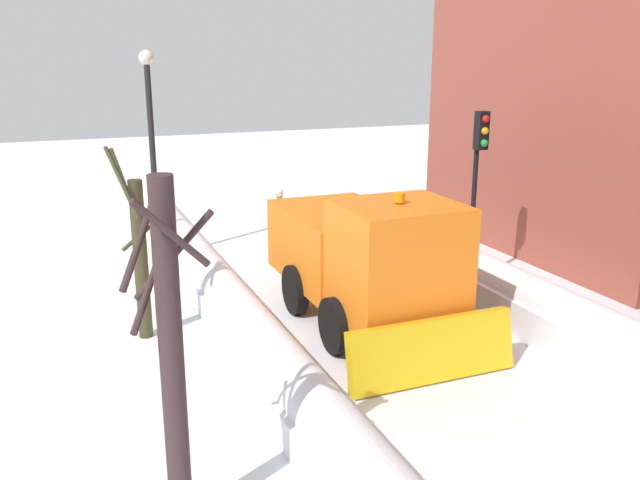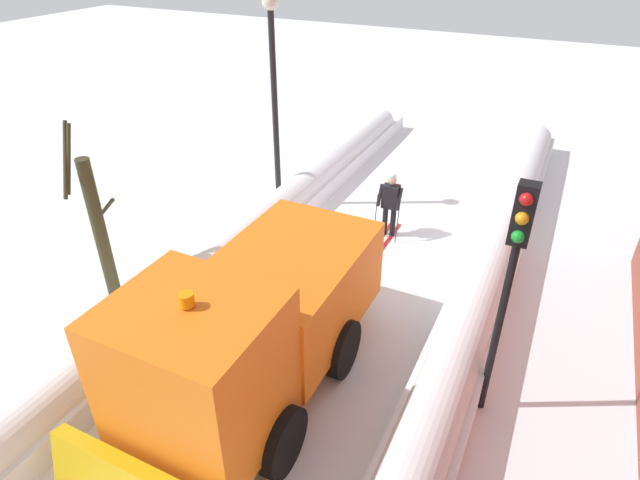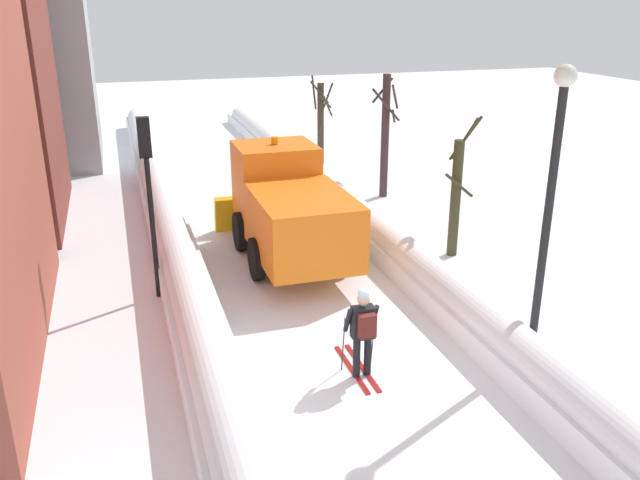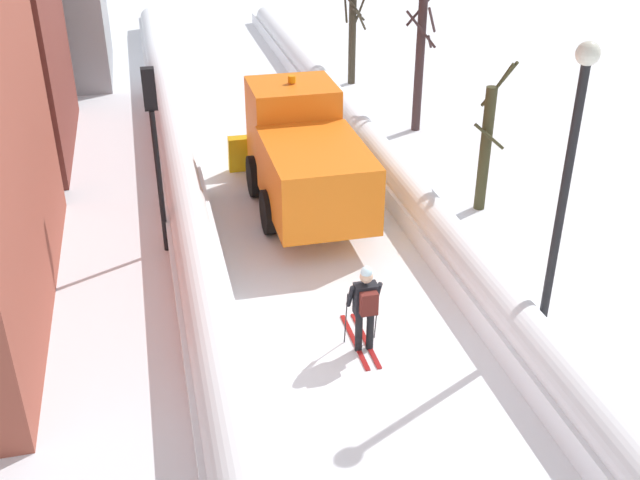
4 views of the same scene
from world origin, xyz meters
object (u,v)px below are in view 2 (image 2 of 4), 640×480
(plow_truck, at_px, (252,328))
(traffic_light_pole, at_px, (512,264))
(street_lamp, at_px, (274,82))
(skier, at_px, (391,201))
(bare_tree_near, at_px, (98,226))

(plow_truck, bearing_deg, traffic_light_pole, -160.11)
(plow_truck, xyz_separation_m, street_lamp, (3.27, -6.50, 2.08))
(plow_truck, bearing_deg, street_lamp, -63.31)
(skier, distance_m, traffic_light_pole, 6.27)
(traffic_light_pole, bearing_deg, plow_truck, 19.89)
(bare_tree_near, bearing_deg, traffic_light_pole, -178.32)
(traffic_light_pole, relative_size, bare_tree_near, 1.10)
(street_lamp, bearing_deg, plow_truck, 116.69)
(skier, relative_size, bare_tree_near, 0.47)
(traffic_light_pole, xyz_separation_m, bare_tree_near, (8.03, 0.24, -1.27))
(bare_tree_near, bearing_deg, street_lamp, -101.96)
(traffic_light_pole, distance_m, street_lamp, 8.64)
(plow_truck, relative_size, traffic_light_pole, 1.40)
(traffic_light_pole, distance_m, bare_tree_near, 8.13)
(plow_truck, height_order, traffic_light_pole, traffic_light_pole)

